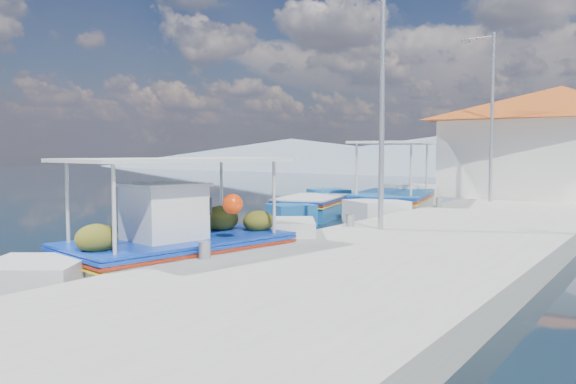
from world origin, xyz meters
The scene contains 9 objects.
ground centered at (0.00, 0.00, 0.00)m, with size 160.00×160.00×0.00m, color black.
quay centered at (5.90, 6.00, 0.25)m, with size 5.00×44.00×0.50m, color #ADAAA2.
bollards centered at (3.80, 5.25, 0.65)m, with size 0.20×17.20×0.30m.
main_caique centered at (2.64, -2.42, 0.46)m, with size 2.92×7.18×2.40m.
caique_green_canopy centered at (1.79, 9.07, 0.44)m, with size 3.47×7.64×2.93m.
caique_blue_hull centered at (-0.26, 6.79, 0.30)m, with size 2.88×5.97×1.10m.
harbor_building centered at (6.20, 15.00, 2.78)m, with size 10.49×10.49×4.40m.
lamp_post_near centered at (4.51, 2.00, 3.85)m, with size 1.21×0.14×6.00m.
lamp_post_far centered at (4.51, 11.00, 3.85)m, with size 1.21×0.14×6.00m.
Camera 1 is at (10.24, -9.83, 2.27)m, focal length 35.37 mm.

